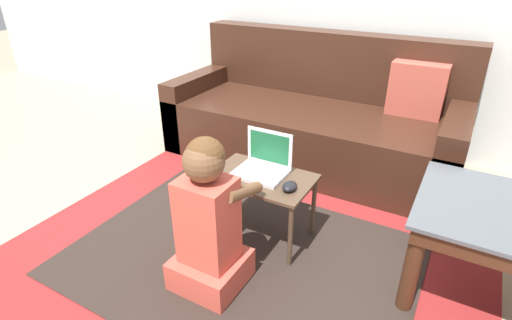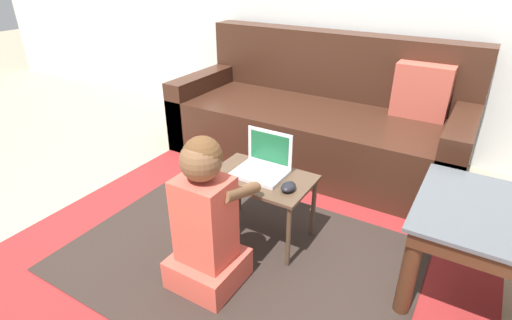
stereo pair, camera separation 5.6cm
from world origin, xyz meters
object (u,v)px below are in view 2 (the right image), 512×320
laptop (262,167)px  computer_mouse (289,187)px  couch (319,120)px  laptop_desk (261,185)px  person_seated (206,222)px

laptop → computer_mouse: (0.20, -0.08, -0.02)m
couch → computer_mouse: 1.18m
couch → laptop_desk: size_ratio=3.96×
person_seated → laptop: bearing=87.6°
laptop → couch: bearing=96.5°
laptop → computer_mouse: size_ratio=2.80×
couch → laptop: bearing=-83.5°
laptop_desk → person_seated: person_seated is taller
person_seated → couch: bearing=93.7°
computer_mouse → person_seated: (-0.22, -0.38, -0.05)m
couch → laptop_desk: 1.10m
laptop_desk → computer_mouse: bearing=-14.5°
computer_mouse → person_seated: 0.44m
couch → laptop: (0.12, -1.05, 0.11)m
couch → computer_mouse: (0.32, -1.14, 0.10)m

